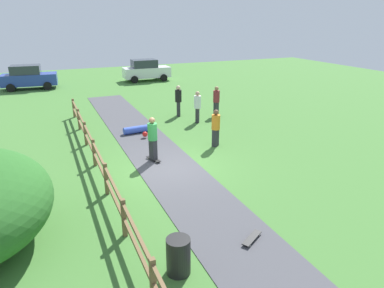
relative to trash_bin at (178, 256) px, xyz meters
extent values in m
plane|color=#427533|center=(1.80, 5.77, -0.45)|extent=(60.00, 60.00, 0.00)
cube|color=#47474C|center=(1.80, 5.77, -0.44)|extent=(2.40, 28.00, 0.02)
cube|color=brown|center=(-0.80, -0.66, 0.10)|extent=(0.12, 0.12, 1.10)
cube|color=brown|center=(-0.80, 1.92, 0.10)|extent=(0.12, 0.12, 1.10)
cube|color=brown|center=(-0.80, 4.49, 0.10)|extent=(0.12, 0.12, 1.10)
cube|color=brown|center=(-0.80, 7.06, 0.10)|extent=(0.12, 0.12, 1.10)
cube|color=brown|center=(-0.80, 9.63, 0.10)|extent=(0.12, 0.12, 1.10)
cube|color=brown|center=(-0.80, 12.20, 0.10)|extent=(0.12, 0.12, 1.10)
cube|color=brown|center=(-0.80, 14.77, 0.10)|extent=(0.12, 0.12, 1.10)
cube|color=brown|center=(-0.80, 5.77, 0.05)|extent=(0.08, 18.00, 0.09)
cube|color=brown|center=(-0.80, 5.77, 0.50)|extent=(0.08, 18.00, 0.09)
cylinder|color=black|center=(0.00, 0.00, 0.00)|extent=(0.56, 0.56, 0.90)
cube|color=black|center=(1.46, 6.57, -0.36)|extent=(0.43, 0.82, 0.02)
cylinder|color=silver|center=(1.31, 6.81, -0.40)|extent=(0.05, 0.07, 0.06)
cylinder|color=silver|center=(1.45, 6.86, -0.40)|extent=(0.05, 0.07, 0.06)
cylinder|color=silver|center=(1.48, 6.28, -0.40)|extent=(0.05, 0.07, 0.06)
cylinder|color=silver|center=(1.62, 6.32, -0.40)|extent=(0.05, 0.07, 0.06)
cube|color=#2D2D33|center=(1.46, 6.57, 0.06)|extent=(0.29, 0.37, 0.82)
cylinder|color=green|center=(1.46, 6.57, 0.82)|extent=(0.48, 0.48, 0.68)
sphere|color=#9E704C|center=(1.46, 6.57, 1.28)|extent=(0.25, 0.25, 0.25)
cylinder|color=blue|center=(1.88, 10.38, -0.25)|extent=(1.57, 0.48, 0.36)
sphere|color=red|center=(1.95, 9.49, -0.25)|extent=(0.26, 0.26, 0.26)
cube|color=black|center=(2.21, 0.36, -0.36)|extent=(0.79, 0.59, 0.02)
cylinder|color=silver|center=(2.01, 0.14, -0.40)|extent=(0.07, 0.06, 0.06)
cylinder|color=silver|center=(1.93, 0.27, -0.40)|extent=(0.07, 0.06, 0.06)
cylinder|color=silver|center=(2.48, 0.44, -0.40)|extent=(0.07, 0.06, 0.06)
cylinder|color=silver|center=(2.41, 0.57, -0.40)|extent=(0.07, 0.06, 0.06)
cube|color=#2D2D33|center=(4.59, 7.15, -0.05)|extent=(0.38, 0.34, 0.80)
cylinder|color=orange|center=(4.59, 7.15, 0.68)|extent=(0.53, 0.53, 0.67)
sphere|color=brown|center=(4.59, 7.15, 1.13)|extent=(0.24, 0.24, 0.24)
cube|color=#2D2D33|center=(5.39, 10.94, -0.04)|extent=(0.33, 0.38, 0.82)
cylinder|color=white|center=(5.39, 10.94, 0.71)|extent=(0.52, 0.52, 0.68)
sphere|color=tan|center=(5.39, 10.94, 1.18)|extent=(0.25, 0.25, 0.25)
cube|color=#2D2D33|center=(4.92, 12.63, -0.03)|extent=(0.29, 0.37, 0.85)
cylinder|color=black|center=(4.92, 12.63, 0.75)|extent=(0.48, 0.48, 0.71)
sphere|color=beige|center=(4.92, 12.63, 1.23)|extent=(0.25, 0.25, 0.25)
cube|color=#2D2D33|center=(7.00, 11.79, -0.04)|extent=(0.38, 0.35, 0.82)
cylinder|color=maroon|center=(7.00, 11.79, 0.71)|extent=(0.53, 0.53, 0.68)
sphere|color=#9E704C|center=(7.00, 11.79, 1.18)|extent=(0.25, 0.25, 0.25)
cube|color=#283D99|center=(-3.17, 25.14, 0.32)|extent=(4.34, 2.08, 0.90)
cube|color=#2D333D|center=(-3.37, 25.16, 1.12)|extent=(2.34, 1.76, 0.70)
cylinder|color=black|center=(-1.74, 25.89, -0.13)|extent=(0.66, 0.30, 0.64)
cylinder|color=black|center=(-1.90, 24.14, -0.13)|extent=(0.66, 0.30, 0.64)
cylinder|color=black|center=(-4.43, 26.14, -0.13)|extent=(0.66, 0.30, 0.64)
cylinder|color=black|center=(-4.59, 24.39, -0.13)|extent=(0.66, 0.30, 0.64)
cube|color=silver|center=(6.67, 25.14, 0.32)|extent=(4.25, 1.82, 0.90)
cube|color=#2D333D|center=(6.47, 25.15, 1.12)|extent=(2.24, 1.62, 0.70)
cylinder|color=black|center=(8.05, 25.98, -0.13)|extent=(0.65, 0.26, 0.64)
cylinder|color=black|center=(8.00, 24.22, -0.13)|extent=(0.65, 0.26, 0.64)
cylinder|color=black|center=(5.35, 26.06, -0.13)|extent=(0.65, 0.26, 0.64)
cylinder|color=black|center=(5.30, 24.30, -0.13)|extent=(0.65, 0.26, 0.64)
camera|label=1|loc=(-2.32, -6.15, 5.11)|focal=32.65mm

